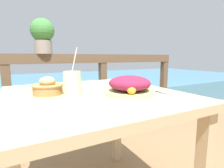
{
  "coord_description": "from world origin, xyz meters",
  "views": [
    {
      "loc": [
        -0.36,
        -0.9,
        0.96
      ],
      "look_at": [
        0.06,
        -0.11,
        0.82
      ],
      "focal_mm": 28.0,
      "sensor_mm": 36.0,
      "label": 1
    }
  ],
  "objects": [
    {
      "name": "potted_plant",
      "position": [
        -0.14,
        0.83,
        1.16
      ],
      "size": [
        0.21,
        0.21,
        0.31
      ],
      "color": "gray",
      "rests_on": "railing_fence"
    },
    {
      "name": "knife",
      "position": [
        0.32,
        -0.18,
        0.76
      ],
      "size": [
        0.03,
        0.18,
        0.0
      ],
      "color": "silver",
      "rests_on": "patio_table"
    },
    {
      "name": "fork",
      "position": [
        0.32,
        -0.24,
        0.76
      ],
      "size": [
        0.02,
        0.18,
        0.0
      ],
      "color": "silver",
      "rests_on": "patio_table"
    },
    {
      "name": "railing_fence",
      "position": [
        0.0,
        0.83,
        0.71
      ],
      "size": [
        2.8,
        0.08,
        0.98
      ],
      "color": "brown",
      "rests_on": "ground_plane"
    },
    {
      "name": "drink_glass",
      "position": [
        -0.12,
        -0.03,
        0.82
      ],
      "size": [
        0.09,
        0.09,
        0.25
      ],
      "color": "beige",
      "rests_on": "patio_table"
    },
    {
      "name": "salad_plate",
      "position": [
        0.1,
        -0.22,
        0.81
      ],
      "size": [
        0.28,
        0.28,
        0.11
      ],
      "color": "white",
      "rests_on": "patio_table"
    },
    {
      "name": "patio_table",
      "position": [
        0.0,
        0.0,
        0.65
      ],
      "size": [
        0.92,
        0.97,
        0.76
      ],
      "color": "tan",
      "rests_on": "ground_plane"
    },
    {
      "name": "bread_basket",
      "position": [
        -0.23,
        0.07,
        0.8
      ],
      "size": [
        0.16,
        0.16,
        0.1
      ],
      "color": "#AD7F47",
      "rests_on": "patio_table"
    },
    {
      "name": "sea_backdrop",
      "position": [
        0.0,
        3.33,
        0.21
      ],
      "size": [
        12.0,
        4.0,
        0.42
      ],
      "color": "teal",
      "rests_on": "ground_plane"
    }
  ]
}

